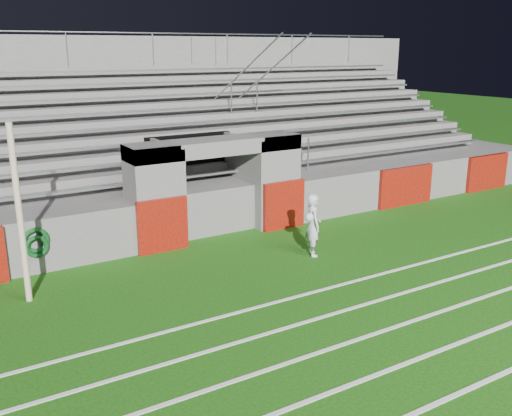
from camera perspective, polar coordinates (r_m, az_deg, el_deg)
ground at (r=12.80m, az=3.45°, el=-6.75°), size 90.00×90.00×0.00m
field_post at (r=11.87m, az=-22.57°, el=-0.66°), size 0.12×0.12×3.57m
field_markings at (r=9.59m, az=21.43°, el=-16.08°), size 28.00×8.09×0.01m
stadium_structure at (r=19.22m, az=-10.18°, el=5.31°), size 26.00×8.48×5.42m
goalkeeper_with_ball at (r=13.82m, az=5.71°, el=-1.67°), size 0.57×0.65×1.53m
hose_coil at (r=13.43m, az=-21.12°, el=-3.29°), size 0.59×0.15×0.68m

